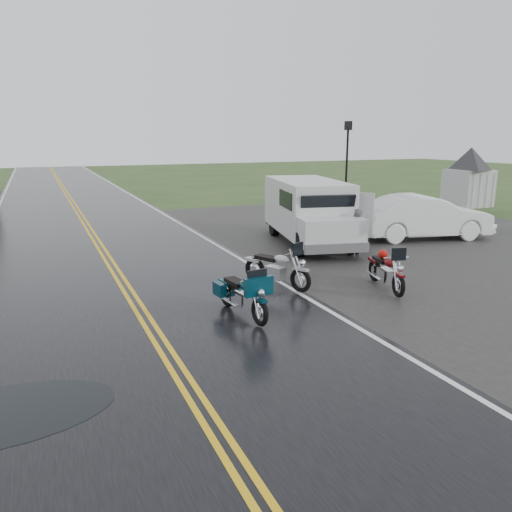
{
  "coord_description": "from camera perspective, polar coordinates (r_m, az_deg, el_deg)",
  "views": [
    {
      "loc": [
        -1.85,
        -8.56,
        3.78
      ],
      "look_at": [
        2.8,
        2.0,
        1.0
      ],
      "focal_mm": 35.0,
      "sensor_mm": 36.0,
      "label": 1
    }
  ],
  "objects": [
    {
      "name": "ground",
      "position": [
        9.54,
        -10.77,
        -10.05
      ],
      "size": [
        120.0,
        120.0,
        0.0
      ],
      "primitive_type": "plane",
      "color": "#2D471E",
      "rests_on": "ground"
    },
    {
      "name": "road",
      "position": [
        19.03,
        -17.71,
        1.5
      ],
      "size": [
        8.0,
        100.0,
        0.04
      ],
      "primitive_type": "cube",
      "color": "black",
      "rests_on": "ground"
    },
    {
      "name": "parking_pad",
      "position": [
        19.06,
        19.29,
        1.38
      ],
      "size": [
        14.0,
        24.0,
        0.03
      ],
      "primitive_type": "cube",
      "color": "black",
      "rests_on": "ground"
    },
    {
      "name": "visitor_center",
      "position": [
        30.04,
        23.3,
        9.83
      ],
      "size": [
        16.0,
        10.0,
        4.8
      ],
      "primitive_type": null,
      "color": "#A8AAAD",
      "rests_on": "ground"
    },
    {
      "name": "motorcycle_red",
      "position": [
        12.19,
        16.04,
        -2.21
      ],
      "size": [
        1.18,
        2.09,
        1.16
      ],
      "primitive_type": null,
      "rotation": [
        0.0,
        0.0,
        -0.25
      ],
      "color": "#50090A",
      "rests_on": "ground"
    },
    {
      "name": "motorcycle_teal",
      "position": [
        9.96,
        0.44,
        -5.19
      ],
      "size": [
        0.93,
        2.03,
        1.16
      ],
      "primitive_type": null,
      "rotation": [
        0.0,
        0.0,
        0.11
      ],
      "color": "#052B38",
      "rests_on": "ground"
    },
    {
      "name": "motorcycle_silver",
      "position": [
        12.13,
        5.13,
        -1.68
      ],
      "size": [
        1.53,
        2.18,
        1.21
      ],
      "primitive_type": null,
      "rotation": [
        0.0,
        0.0,
        0.43
      ],
      "color": "#A6A9AE",
      "rests_on": "ground"
    },
    {
      "name": "van_white",
      "position": [
        15.77,
        5.08,
        3.9
      ],
      "size": [
        3.45,
        6.22,
        2.31
      ],
      "primitive_type": null,
      "rotation": [
        0.0,
        0.0,
        -0.22
      ],
      "color": "silver",
      "rests_on": "ground"
    },
    {
      "name": "person_at_van",
      "position": [
        16.2,
        11.34,
        2.54
      ],
      "size": [
        0.67,
        0.61,
        1.53
      ],
      "primitive_type": "imported",
      "rotation": [
        0.0,
        0.0,
        3.73
      ],
      "color": "#454449",
      "rests_on": "ground"
    },
    {
      "name": "sedan_white",
      "position": [
        19.71,
        18.61,
        4.18
      ],
      "size": [
        5.22,
        2.8,
        1.63
      ],
      "primitive_type": "imported",
      "rotation": [
        0.0,
        0.0,
        1.34
      ],
      "color": "white",
      "rests_on": "ground"
    },
    {
      "name": "lamp_post_far_right",
      "position": [
        25.78,
        10.31,
        9.99
      ],
      "size": [
        0.39,
        0.39,
        4.56
      ],
      "primitive_type": null,
      "color": "black",
      "rests_on": "ground"
    }
  ]
}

